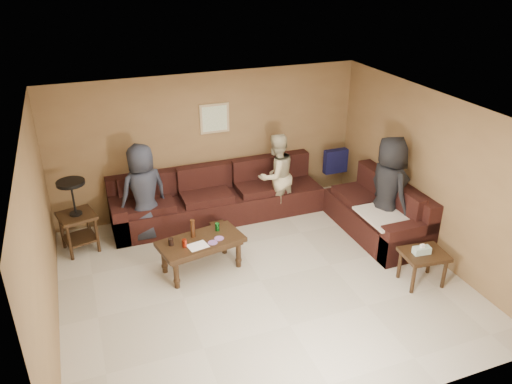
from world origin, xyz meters
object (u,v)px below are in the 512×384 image
coffee_table (201,244)px  side_table_right (423,257)px  person_right (388,190)px  sectional_sofa (273,206)px  waste_bin (219,232)px  person_left (144,193)px  end_table_left (76,215)px  person_middle (276,176)px

coffee_table → side_table_right: 3.18m
person_right → sectional_sofa: bearing=53.3°
waste_bin → person_left: 1.37m
person_left → sectional_sofa: bearing=154.9°
waste_bin → end_table_left: bearing=167.7°
waste_bin → person_right: 2.82m
end_table_left → person_left: (1.06, 0.03, 0.19)m
coffee_table → person_left: (-0.59, 1.24, 0.38)m
person_middle → person_right: size_ratio=0.86×
side_table_right → person_middle: size_ratio=0.43×
waste_bin → person_right: person_right is taller
side_table_right → person_left: size_ratio=0.40×
person_right → person_left: bearing=68.0°
sectional_sofa → coffee_table: bearing=-148.7°
person_left → person_right: person_right is taller
sectional_sofa → person_middle: size_ratio=3.06×
sectional_sofa → waste_bin: size_ratio=16.41×
waste_bin → person_right: bearing=-19.6°
coffee_table → person_right: size_ratio=0.75×
person_right → side_table_right: bearing=169.8°
sectional_sofa → person_middle: person_middle is taller
coffee_table → person_middle: size_ratio=0.87×
person_right → coffee_table: bearing=86.0°
sectional_sofa → waste_bin: (-1.04, -0.19, -0.18)m
end_table_left → person_right: 4.91m
sectional_sofa → coffee_table: (-1.53, -0.93, 0.11)m
person_left → person_right: size_ratio=0.92×
person_left → side_table_right: bearing=125.4°
coffee_table → person_right: 3.09m
side_table_right → waste_bin: bearing=137.3°
person_right → waste_bin: bearing=69.6°
side_table_right → person_middle: person_middle is taller
side_table_right → person_right: person_right is taller
person_middle → person_right: 1.94m
coffee_table → waste_bin: size_ratio=4.65×
sectional_sofa → waste_bin: bearing=-169.7°
side_table_right → person_left: (-3.43, 2.67, 0.38)m
coffee_table → person_left: 1.43m
end_table_left → person_middle: bearing=0.2°
waste_bin → person_left: (-1.08, 0.50, 0.67)m
sectional_sofa → waste_bin: 1.07m
sectional_sofa → person_right: (1.52, -1.10, 0.56)m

